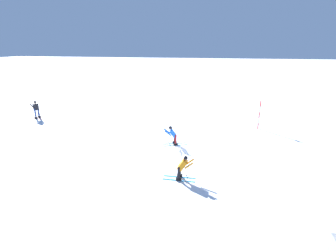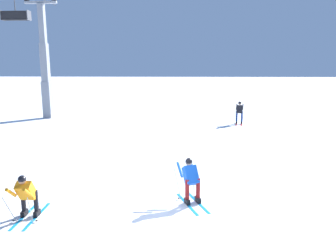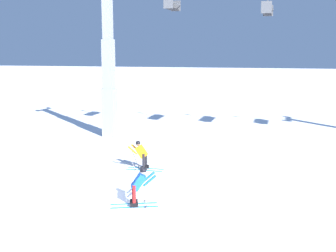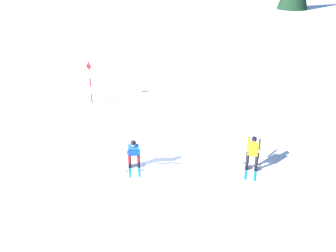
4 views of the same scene
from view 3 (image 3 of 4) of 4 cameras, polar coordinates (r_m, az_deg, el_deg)
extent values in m
plane|color=white|center=(17.13, -6.06, -8.84)|extent=(260.00, 260.00, 0.00)
cube|color=#198CCC|center=(16.09, -4.48, -10.05)|extent=(1.59, 0.71, 0.01)
cube|color=black|center=(16.06, -4.48, -9.76)|extent=(0.30, 0.21, 0.16)
cylinder|color=maroon|center=(15.93, -4.50, -8.40)|extent=(0.13, 0.13, 0.64)
cube|color=#198CCC|center=(15.74, -4.42, -10.50)|extent=(1.59, 0.71, 0.01)
cube|color=black|center=(15.71, -4.43, -10.21)|extent=(0.30, 0.21, 0.16)
cylinder|color=maroon|center=(15.58, -4.45, -8.83)|extent=(0.13, 0.13, 0.64)
cube|color=blue|center=(15.64, -3.87, -7.25)|extent=(0.67, 0.59, 0.63)
sphere|color=beige|center=(15.55, -3.26, -5.94)|extent=(0.21, 0.21, 0.21)
sphere|color=black|center=(15.54, -3.26, -5.82)|extent=(0.23, 0.23, 0.23)
cylinder|color=blue|center=(15.86, -2.55, -6.67)|extent=(0.48, 0.26, 0.42)
cylinder|color=gray|center=(16.07, -2.43, -8.53)|extent=(0.41, 0.31, 1.08)
cylinder|color=black|center=(16.22, -3.05, -9.70)|extent=(0.07, 0.07, 0.01)
cylinder|color=blue|center=(15.42, -2.42, -7.15)|extent=(0.48, 0.26, 0.42)
cylinder|color=gray|center=(15.55, -2.27, -9.17)|extent=(0.49, 0.08, 1.08)
cylinder|color=black|center=(15.62, -2.90, -10.48)|extent=(0.07, 0.07, 0.01)
cube|color=gray|center=(28.44, -7.62, 1.76)|extent=(0.79, 0.79, 3.08)
cube|color=gray|center=(28.18, -7.76, 7.98)|extent=(0.66, 0.66, 3.08)
cube|color=gray|center=(28.26, -7.90, 14.23)|extent=(0.53, 0.53, 3.08)
cube|color=black|center=(26.94, 0.55, 14.98)|extent=(0.45, 1.82, 0.06)
cube|color=black|center=(27.02, 0.14, 15.55)|extent=(0.06, 1.82, 0.55)
cylinder|color=#4C4F54|center=(26.90, 1.21, 15.63)|extent=(0.04, 1.73, 0.04)
cube|color=#4C4F54|center=(27.85, 1.04, 15.38)|extent=(0.57, 0.05, 0.63)
cube|color=#4C4F54|center=(26.09, 0.03, 15.76)|extent=(0.57, 0.05, 0.63)
cube|color=black|center=(26.07, 12.79, 14.04)|extent=(0.45, 2.19, 0.06)
cube|color=black|center=(26.11, 12.37, 14.66)|extent=(0.06, 2.19, 0.55)
cylinder|color=#4C4F54|center=(26.09, 13.51, 14.68)|extent=(0.04, 2.08, 0.04)
cube|color=#4C4F54|center=(27.19, 12.92, 14.43)|extent=(0.57, 0.05, 0.63)
cube|color=#4C4F54|center=(25.01, 12.70, 14.87)|extent=(0.57, 0.05, 0.63)
cube|color=#198CCC|center=(20.34, -3.18, -5.78)|extent=(1.72, 0.14, 0.01)
cube|color=black|center=(20.32, -3.18, -5.55)|extent=(0.28, 0.12, 0.16)
cylinder|color=black|center=(20.22, -3.19, -4.49)|extent=(0.13, 0.13, 0.61)
cube|color=#198CCC|center=(20.68, -2.88, -5.52)|extent=(1.72, 0.14, 0.01)
cube|color=black|center=(20.66, -2.89, -5.29)|extent=(0.28, 0.12, 0.16)
cylinder|color=black|center=(20.56, -2.90, -4.25)|extent=(0.13, 0.13, 0.61)
cube|color=orange|center=(20.35, -3.48, -3.33)|extent=(0.55, 0.44, 0.61)
sphere|color=#997051|center=(20.31, -3.92, -2.33)|extent=(0.20, 0.20, 0.20)
sphere|color=black|center=(20.31, -3.92, -2.23)|extent=(0.22, 0.22, 0.22)
cylinder|color=orange|center=(20.22, -4.65, -3.17)|extent=(0.47, 0.10, 0.41)
cylinder|color=gray|center=(20.31, -4.74, -4.69)|extent=(0.48, 0.15, 1.04)
cylinder|color=black|center=(20.30, -4.29, -5.69)|extent=(0.07, 0.07, 0.01)
cylinder|color=orange|center=(20.64, -4.25, -2.90)|extent=(0.47, 0.10, 0.41)
cylinder|color=gray|center=(20.82, -4.26, -4.32)|extent=(0.48, 0.13, 1.04)
cylinder|color=black|center=(20.90, -3.75, -5.24)|extent=(0.07, 0.07, 0.01)
camera|label=1|loc=(31.53, 0.12, 12.13)|focal=26.78mm
camera|label=2|loc=(20.35, -30.11, 5.10)|focal=33.49mm
camera|label=4|loc=(20.75, 37.73, 15.49)|focal=40.20mm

